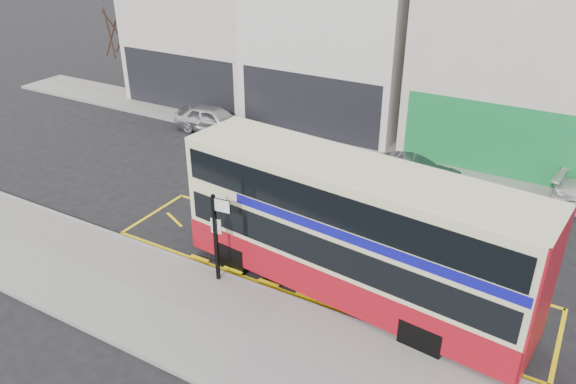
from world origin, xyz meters
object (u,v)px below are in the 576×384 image
Objects in this scene: car_silver at (213,119)px; double_decker_bus at (353,231)px; car_grey at (413,174)px; bus_stop_post at (217,230)px; street_tree_left at (121,20)px.

double_decker_bus is at bearing -134.65° from car_silver.
bus_stop_post is at bearing 151.28° from car_grey.
car_grey is at bearing -103.57° from car_silver.
double_decker_bus is 22.86m from street_tree_left.
car_silver is 9.41m from street_tree_left.
car_grey is at bearing -11.32° from street_tree_left.
car_silver is (-7.86, 10.18, -1.21)m from bus_stop_post.
bus_stop_post is 0.73× the size of car_silver.
car_silver is 1.00× the size of car_grey.
double_decker_bus reaches higher than car_grey.
double_decker_bus is at bearing -29.94° from street_tree_left.
car_silver is at bearing 73.10° from car_grey.
bus_stop_post is 20.75m from street_tree_left.
car_grey is (10.78, -1.15, -0.02)m from car_silver.
car_grey is 19.75m from street_tree_left.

